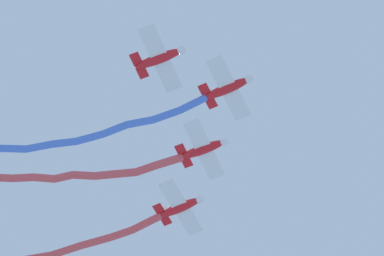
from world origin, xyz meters
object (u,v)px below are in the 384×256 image
object	(u,v)px
airplane_left_wing	(204,149)
airplane_right_wing	(160,58)
airplane_slot	(181,207)
airplane_lead	(228,88)

from	to	relation	value
airplane_left_wing	airplane_right_wing	size ratio (longest dim) A/B	1.01
airplane_left_wing	airplane_slot	world-z (taller)	airplane_left_wing
airplane_right_wing	airplane_lead	bearing A→B (deg)	46.84
airplane_right_wing	airplane_slot	size ratio (longest dim) A/B	0.97
airplane_right_wing	airplane_slot	bearing A→B (deg)	105.57
airplane_left_wing	airplane_slot	bearing A→B (deg)	131.69
airplane_right_wing	airplane_slot	xyz separation A→B (m)	(-10.81, -13.49, -0.60)
airplane_right_wing	airplane_left_wing	bearing A→B (deg)	88.86
airplane_lead	airplane_right_wing	bearing A→B (deg)	-129.90
airplane_lead	airplane_slot	world-z (taller)	airplane_lead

